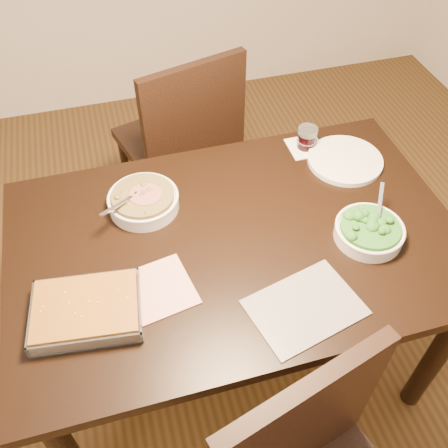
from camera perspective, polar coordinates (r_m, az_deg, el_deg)
name	(u,v)px	position (r m, az deg, el deg)	size (l,w,h in m)	color
ground	(233,353)	(2.17, 1.03, -14.58)	(4.00, 4.00, 0.00)	#402B12
table	(236,257)	(1.62, 1.34, -3.76)	(1.40, 0.90, 0.75)	black
magazine_a	(146,294)	(1.43, -8.91, -7.90)	(0.26, 0.19, 0.01)	#A8303B
magazine_b	(305,307)	(1.41, 9.23, -9.38)	(0.30, 0.21, 0.01)	#26262D
coaster	(305,147)	(1.89, 9.30, 8.69)	(0.13, 0.13, 0.00)	white
stew_bowl	(143,200)	(1.64, -9.20, 2.70)	(0.23, 0.23, 0.09)	white
broccoli_bowl	(369,231)	(1.59, 16.26, -0.75)	(0.21, 0.23, 0.08)	white
baking_dish	(87,310)	(1.41, -15.43, -9.48)	(0.32, 0.25, 0.05)	silver
wine_tumbler	(307,137)	(1.86, 9.46, 9.74)	(0.07, 0.07, 0.08)	black
dinner_plate	(345,160)	(1.85, 13.65, 7.10)	(0.27, 0.27, 0.02)	silver
chair_far	(184,140)	(2.25, -4.64, 9.58)	(0.56, 0.56, 0.97)	black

